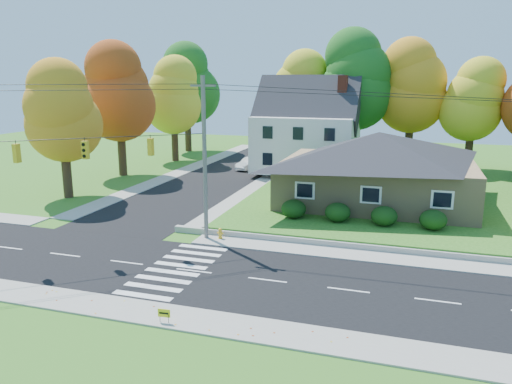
% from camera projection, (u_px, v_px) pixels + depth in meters
% --- Properties ---
extents(ground, '(120.00, 120.00, 0.00)m').
position_uv_depth(ground, '(194.00, 271.00, 25.99)').
color(ground, '#3D7923').
extents(road_main, '(90.00, 8.00, 0.02)m').
position_uv_depth(road_main, '(194.00, 271.00, 25.99)').
color(road_main, black).
rests_on(road_main, ground).
extents(road_cross, '(8.00, 44.00, 0.02)m').
position_uv_depth(road_cross, '(227.00, 173.00, 52.51)').
color(road_cross, black).
rests_on(road_cross, ground).
extents(sidewalk_north, '(90.00, 2.00, 0.08)m').
position_uv_depth(sidewalk_north, '(228.00, 241.00, 30.63)').
color(sidewalk_north, '#9C9A90').
rests_on(sidewalk_north, ground).
extents(sidewalk_south, '(90.00, 2.00, 0.08)m').
position_uv_depth(sidewalk_south, '(145.00, 312.00, 21.34)').
color(sidewalk_south, '#9C9A90').
rests_on(sidewalk_south, ground).
extents(lawn, '(30.00, 30.00, 0.50)m').
position_uv_depth(lawn, '(441.00, 196.00, 41.63)').
color(lawn, '#3D7923').
rests_on(lawn, ground).
extents(ranch_house, '(14.60, 10.60, 5.40)m').
position_uv_depth(ranch_house, '(377.00, 167.00, 37.78)').
color(ranch_house, tan).
rests_on(ranch_house, lawn).
extents(colonial_house, '(10.40, 8.40, 9.60)m').
position_uv_depth(colonial_house, '(307.00, 131.00, 50.98)').
color(colonial_house, silver).
rests_on(colonial_house, lawn).
extents(hedge_row, '(10.70, 1.70, 1.27)m').
position_uv_depth(hedge_row, '(361.00, 214.00, 32.64)').
color(hedge_row, '#163A10').
rests_on(hedge_row, lawn).
extents(traffic_infrastructure, '(38.10, 10.66, 10.00)m').
position_uv_depth(traffic_infrastructure, '(199.00, 170.00, 26.15)').
color(traffic_infrastructure, '#666059').
rests_on(traffic_infrastructure, ground).
extents(tree_lot_0, '(6.72, 6.72, 12.51)m').
position_uv_depth(tree_lot_0, '(301.00, 92.00, 56.32)').
color(tree_lot_0, '#3F2A19').
rests_on(tree_lot_0, lawn).
extents(tree_lot_1, '(7.84, 7.84, 14.60)m').
position_uv_depth(tree_lot_1, '(354.00, 80.00, 53.34)').
color(tree_lot_1, '#3F2A19').
rests_on(tree_lot_1, lawn).
extents(tree_lot_2, '(7.28, 7.28, 13.56)m').
position_uv_depth(tree_lot_2, '(412.00, 86.00, 52.65)').
color(tree_lot_2, '#3F2A19').
rests_on(tree_lot_2, lawn).
extents(tree_lot_3, '(6.16, 6.16, 11.47)m').
position_uv_depth(tree_lot_3, '(474.00, 100.00, 50.25)').
color(tree_lot_3, '#3F2A19').
rests_on(tree_lot_3, lawn).
extents(tree_west_0, '(6.16, 6.16, 11.47)m').
position_uv_depth(tree_west_0, '(62.00, 112.00, 40.54)').
color(tree_west_0, '#3F2A19').
rests_on(tree_west_0, ground).
extents(tree_west_1, '(7.28, 7.28, 13.56)m').
position_uv_depth(tree_west_1, '(118.00, 92.00, 49.84)').
color(tree_west_1, '#3F2A19').
rests_on(tree_west_1, ground).
extents(tree_west_2, '(6.72, 6.72, 12.51)m').
position_uv_depth(tree_west_2, '(173.00, 95.00, 58.98)').
color(tree_west_2, '#3F2A19').
rests_on(tree_west_2, ground).
extents(tree_west_3, '(7.84, 7.84, 14.60)m').
position_uv_depth(tree_west_3, '(187.00, 83.00, 66.72)').
color(tree_west_3, '#3F2A19').
rests_on(tree_west_3, ground).
extents(white_car, '(2.29, 4.10, 1.28)m').
position_uv_depth(white_car, '(249.00, 164.00, 54.66)').
color(white_car, silver).
rests_on(white_car, road_cross).
extents(fire_hydrant, '(0.42, 0.33, 0.74)m').
position_uv_depth(fire_hydrant, '(220.00, 234.00, 31.05)').
color(fire_hydrant, gold).
rests_on(fire_hydrant, ground).
extents(yard_sign, '(0.53, 0.08, 0.66)m').
position_uv_depth(yard_sign, '(164.00, 313.00, 20.32)').
color(yard_sign, black).
rests_on(yard_sign, ground).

